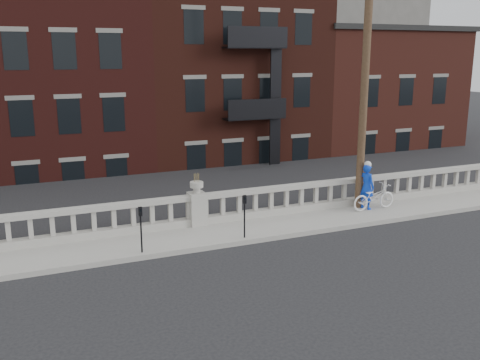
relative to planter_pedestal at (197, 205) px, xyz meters
name	(u,v)px	position (x,y,z in m)	size (l,w,h in m)	color
ground	(245,272)	(0.00, -3.95, -0.83)	(120.00, 120.00, 0.00)	black
sidewalk	(207,235)	(0.00, -0.95, -0.76)	(32.00, 2.20, 0.15)	#9A978F
balustrade	(197,210)	(0.00, 0.00, -0.19)	(28.00, 0.34, 1.03)	#9A978F
planter_pedestal	(197,205)	(0.00, 0.00, 0.00)	(0.55, 0.55, 1.76)	#9A978F
lower_level	(110,102)	(0.56, 19.09, 1.80)	(80.00, 44.00, 20.80)	#605E59
utility_pole	(365,68)	(6.20, -0.35, 4.41)	(1.60, 0.28, 10.00)	#422D1E
parking_meter_c	(141,224)	(-2.29, -1.80, 0.17)	(0.10, 0.09, 1.36)	black
parking_meter_d	(244,211)	(0.93, -1.80, 0.17)	(0.10, 0.09, 1.36)	black
bicycle	(374,197)	(6.52, -0.83, -0.21)	(0.62, 1.78, 0.93)	white
cyclist	(367,186)	(6.32, -0.64, 0.16)	(0.61, 0.40, 1.68)	#0D38C9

